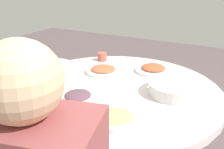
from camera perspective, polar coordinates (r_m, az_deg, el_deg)
round_dining_table at (r=1.51m, az=0.55°, el=-5.95°), size 1.22×1.22×0.72m
rice_bowl at (r=1.61m, az=-13.33°, el=0.59°), size 0.26×0.26×0.11m
soup_bowl at (r=1.43m, az=13.89°, el=-3.10°), size 0.29×0.29×0.07m
dish_noodles at (r=1.15m, az=0.90°, el=-9.71°), size 0.21×0.21×0.04m
dish_stirfry at (r=1.73m, az=9.18°, el=1.22°), size 0.24×0.24×0.05m
dish_eggplant at (r=1.34m, az=-7.61°, el=-4.94°), size 0.21×0.21×0.04m
dish_tofu_braise at (r=1.69m, az=-1.98°, el=0.99°), size 0.23×0.23×0.04m
green_bottle at (r=1.41m, az=-20.34°, el=-1.19°), size 0.08×0.08×0.25m
tea_cup_near at (r=1.29m, az=-17.71°, el=-6.28°), size 0.07×0.07×0.07m
tea_cup_far at (r=1.93m, az=-2.22°, el=3.97°), size 0.07×0.07×0.06m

